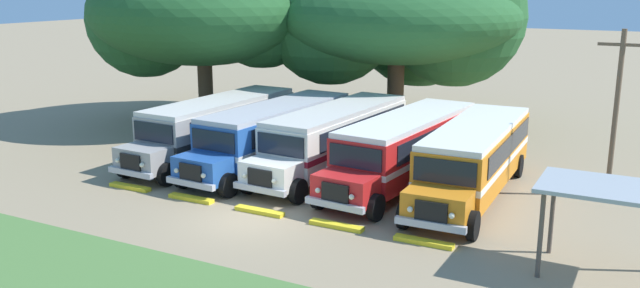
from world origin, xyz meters
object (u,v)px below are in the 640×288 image
object	(u,v)px
utility_pole	(616,109)
waiting_shelter	(605,194)
parked_bus_slot_2	(335,136)
parked_bus_slot_0	(218,125)
parked_bus_slot_1	(275,132)
secondary_tree	(208,11)
parked_bus_slot_3	(406,146)
broad_shade_tree	(402,18)
parked_bus_slot_4	(474,156)

from	to	relation	value
utility_pole	waiting_shelter	bearing A→B (deg)	-87.03
parked_bus_slot_2	parked_bus_slot_0	bearing A→B (deg)	-80.90
parked_bus_slot_1	secondary_tree	size ratio (longest dim) A/B	0.78
waiting_shelter	parked_bus_slot_2	bearing A→B (deg)	151.47
parked_bus_slot_2	secondary_tree	xyz separation A→B (m)	(-11.79, 6.47, 5.07)
parked_bus_slot_2	waiting_shelter	xyz separation A→B (m)	(11.78, -6.40, 0.87)
parked_bus_slot_3	secondary_tree	bearing A→B (deg)	-109.13
parked_bus_slot_3	utility_pole	world-z (taller)	utility_pole
parked_bus_slot_3	broad_shade_tree	distance (m)	13.19
secondary_tree	broad_shade_tree	bearing A→B (deg)	23.49
parked_bus_slot_0	parked_bus_slot_1	bearing A→B (deg)	91.65
parked_bus_slot_0	parked_bus_slot_2	size ratio (longest dim) A/B	1.00
broad_shade_tree	parked_bus_slot_1	bearing A→B (deg)	-97.95
secondary_tree	parked_bus_slot_3	bearing A→B (deg)	-23.93
parked_bus_slot_4	broad_shade_tree	size ratio (longest dim) A/B	0.73
parked_bus_slot_1	parked_bus_slot_2	size ratio (longest dim) A/B	1.00
parked_bus_slot_4	utility_pole	distance (m)	5.71
parked_bus_slot_1	utility_pole	bearing A→B (deg)	102.84
waiting_shelter	parked_bus_slot_0	bearing A→B (deg)	162.01
broad_shade_tree	waiting_shelter	distance (m)	22.10
parked_bus_slot_0	broad_shade_tree	world-z (taller)	broad_shade_tree
broad_shade_tree	waiting_shelter	world-z (taller)	broad_shade_tree
utility_pole	broad_shade_tree	bearing A→B (deg)	143.20
parked_bus_slot_3	waiting_shelter	xyz separation A→B (m)	(8.28, -6.08, 0.87)
parked_bus_slot_0	parked_bus_slot_4	world-z (taller)	same
secondary_tree	waiting_shelter	distance (m)	27.18
parked_bus_slot_2	utility_pole	world-z (taller)	utility_pole
parked_bus_slot_4	waiting_shelter	distance (m)	7.87
parked_bus_slot_3	waiting_shelter	bearing A→B (deg)	58.48
waiting_shelter	secondary_tree	bearing A→B (deg)	151.36
broad_shade_tree	secondary_tree	size ratio (longest dim) A/B	1.05
parked_bus_slot_1	waiting_shelter	distance (m)	15.71
utility_pole	parked_bus_slot_2	bearing A→B (deg)	-171.47
secondary_tree	waiting_shelter	xyz separation A→B (m)	(23.56, -12.87, -4.20)
parked_bus_slot_2	broad_shade_tree	size ratio (longest dim) A/B	0.74
parked_bus_slot_2	waiting_shelter	distance (m)	13.43
parked_bus_slot_3	broad_shade_tree	size ratio (longest dim) A/B	0.74
parked_bus_slot_0	secondary_tree	size ratio (longest dim) A/B	0.78
parked_bus_slot_4	parked_bus_slot_2	bearing A→B (deg)	-96.79
secondary_tree	parked_bus_slot_2	bearing A→B (deg)	-28.75
parked_bus_slot_0	parked_bus_slot_3	world-z (taller)	same
parked_bus_slot_1	utility_pole	distance (m)	14.50
parked_bus_slot_0	parked_bus_slot_2	bearing A→B (deg)	98.04
parked_bus_slot_0	waiting_shelter	bearing A→B (deg)	74.42
parked_bus_slot_0	parked_bus_slot_2	world-z (taller)	same
broad_shade_tree	waiting_shelter	xyz separation A→B (m)	(12.95, -17.48, -3.86)
utility_pole	parked_bus_slot_4	bearing A→B (deg)	-154.44
parked_bus_slot_3	utility_pole	bearing A→B (deg)	109.22
parked_bus_slot_3	waiting_shelter	size ratio (longest dim) A/B	3.04
broad_shade_tree	parked_bus_slot_2	bearing A→B (deg)	-83.94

